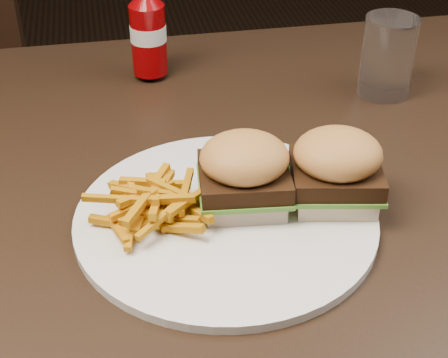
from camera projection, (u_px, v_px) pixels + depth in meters
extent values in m
cube|color=black|center=(265.00, 170.00, 0.87)|extent=(1.20, 0.80, 0.04)
cylinder|color=white|center=(226.00, 218.00, 0.74)|extent=(0.33, 0.33, 0.01)
cube|color=#C9AA93|center=(244.00, 196.00, 0.75)|extent=(0.09, 0.09, 0.02)
cube|color=#FDD8BC|center=(334.00, 192.00, 0.76)|extent=(0.10, 0.09, 0.02)
cylinder|color=#7D0105|center=(149.00, 39.00, 1.01)|extent=(0.06, 0.06, 0.10)
cylinder|color=white|center=(388.00, 57.00, 0.97)|extent=(0.09, 0.09, 0.12)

